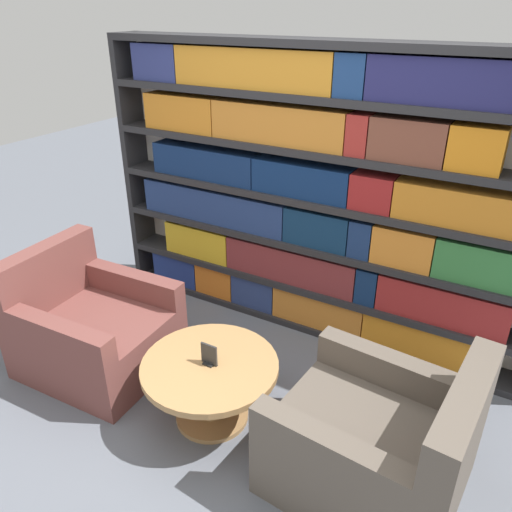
{
  "coord_description": "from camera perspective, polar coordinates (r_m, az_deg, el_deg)",
  "views": [
    {
      "loc": [
        1.31,
        -1.78,
        2.26
      ],
      "look_at": [
        -0.06,
        0.59,
        0.87
      ],
      "focal_mm": 35.0,
      "sensor_mm": 36.0,
      "label": 1
    }
  ],
  "objects": [
    {
      "name": "table_sign",
      "position": [
        2.91,
        -5.37,
        -11.3
      ],
      "size": [
        0.1,
        0.06,
        0.13
      ],
      "color": "black",
      "rests_on": "coffee_table"
    },
    {
      "name": "armchair_right",
      "position": [
        2.75,
        13.69,
        -20.32
      ],
      "size": [
        0.98,
        0.88,
        0.82
      ],
      "rotation": [
        0.0,
        0.0,
        -1.65
      ],
      "color": "brown",
      "rests_on": "ground_plane"
    },
    {
      "name": "ground_plane",
      "position": [
        3.16,
        -4.76,
        -18.8
      ],
      "size": [
        14.0,
        14.0,
        0.0
      ],
      "primitive_type": "plane",
      "color": "slate"
    },
    {
      "name": "bookshelf",
      "position": [
        3.56,
        6.34,
        6.44
      ],
      "size": [
        3.25,
        0.3,
        2.07
      ],
      "color": "silver",
      "rests_on": "ground_plane"
    },
    {
      "name": "armchair_left",
      "position": [
        3.61,
        -18.23,
        -7.99
      ],
      "size": [
        0.96,
        0.85,
        0.82
      ],
      "rotation": [
        0.0,
        0.0,
        1.62
      ],
      "color": "brown",
      "rests_on": "ground_plane"
    },
    {
      "name": "coffee_table",
      "position": [
        3.02,
        -5.23,
        -13.84
      ],
      "size": [
        0.8,
        0.8,
        0.41
      ],
      "color": "#AD7F4C",
      "rests_on": "ground_plane"
    }
  ]
}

